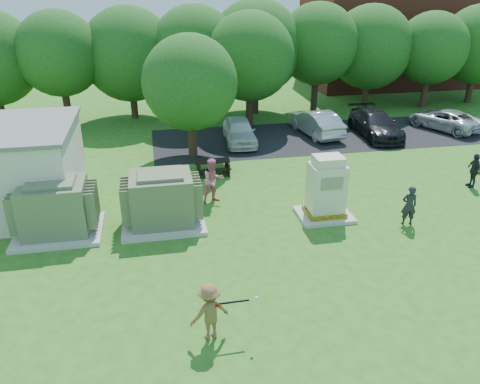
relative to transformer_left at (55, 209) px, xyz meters
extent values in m
plane|color=#2D6619|center=(6.50, -4.50, -0.97)|extent=(120.00, 120.00, 0.00)
cube|color=maroon|center=(24.50, 22.50, 3.03)|extent=(15.00, 8.00, 8.00)
cube|color=#232326|center=(13.50, 9.00, -0.96)|extent=(20.00, 6.00, 0.01)
cube|color=beige|center=(0.00, 0.00, -0.89)|extent=(3.00, 2.40, 0.15)
cube|color=#626E4E|center=(0.00, 0.00, 0.08)|extent=(2.20, 1.80, 1.80)
cube|color=#626E4E|center=(0.00, 0.00, 1.04)|extent=(1.60, 1.30, 0.12)
cube|color=#626E4E|center=(-1.27, 0.00, 0.11)|extent=(0.32, 1.50, 1.35)
cube|color=#626E4E|center=(1.27, 0.00, 0.11)|extent=(0.32, 1.50, 1.35)
cube|color=beige|center=(3.70, 0.00, -0.89)|extent=(3.00, 2.40, 0.15)
cube|color=#606849|center=(3.70, 0.00, 0.08)|extent=(2.20, 1.80, 1.80)
cube|color=#606849|center=(3.70, 0.00, 1.04)|extent=(1.60, 1.30, 0.12)
cube|color=#606849|center=(2.43, 0.00, 0.11)|extent=(0.32, 1.50, 1.35)
cube|color=#606849|center=(4.97, 0.00, 0.11)|extent=(0.32, 1.50, 1.35)
cube|color=beige|center=(9.78, -0.54, -0.90)|extent=(2.02, 1.65, 0.14)
cube|color=yellow|center=(9.78, -0.54, -0.75)|extent=(1.42, 1.15, 0.17)
cube|color=beige|center=(9.78, -0.54, 0.25)|extent=(1.28, 1.01, 1.83)
cube|color=beige|center=(9.78, -0.54, 1.33)|extent=(1.05, 0.83, 0.32)
cube|color=gray|center=(9.78, -1.07, 0.62)|extent=(0.83, 0.04, 0.46)
cube|color=black|center=(6.20, 4.54, -0.33)|extent=(1.56, 0.61, 0.05)
cube|color=black|center=(6.20, 5.01, -0.59)|extent=(1.56, 0.22, 0.04)
cube|color=black|center=(6.20, 4.06, -0.59)|extent=(1.56, 0.22, 0.04)
cube|color=black|center=(5.52, 4.54, -0.65)|extent=(0.07, 1.17, 0.64)
cube|color=black|center=(6.87, 4.54, -0.65)|extent=(0.07, 1.17, 0.64)
imported|color=brown|center=(4.62, -6.29, -0.18)|extent=(1.15, 0.85, 1.58)
imported|color=#222227|center=(12.58, -1.70, -0.20)|extent=(0.62, 0.46, 1.54)
imported|color=#D06E85|center=(5.80, 1.56, -0.04)|extent=(1.08, 0.95, 1.86)
imported|color=#242429|center=(17.11, 0.95, -0.21)|extent=(0.47, 0.93, 1.52)
imported|color=white|center=(8.25, 8.76, -0.29)|extent=(1.83, 4.09, 1.37)
imported|color=silver|center=(12.91, 9.44, -0.25)|extent=(2.18, 4.56, 1.44)
imported|color=black|center=(16.18, 8.51, -0.27)|extent=(2.15, 4.89, 1.40)
imported|color=silver|center=(20.87, 8.98, -0.37)|extent=(3.60, 4.78, 1.21)
cylinder|color=black|center=(5.18, -6.34, 0.07)|extent=(0.85, 0.07, 0.06)
cylinder|color=maroon|center=(4.76, -6.41, 0.07)|extent=(0.22, 0.07, 0.06)
sphere|color=white|center=(5.76, -6.49, 0.22)|extent=(0.09, 0.09, 0.09)
cylinder|color=#47301E|center=(-5.50, 14.90, 0.23)|extent=(0.44, 0.44, 2.40)
cylinder|color=#47301E|center=(-1.50, 14.30, 0.43)|extent=(0.44, 0.44, 2.80)
sphere|color=#235B1C|center=(-1.50, 14.30, 3.33)|extent=(5.00, 5.00, 5.00)
cylinder|color=#47301E|center=(2.50, 15.10, 0.18)|extent=(0.44, 0.44, 2.30)
sphere|color=#235B1C|center=(2.50, 15.10, 3.07)|extent=(5.80, 5.80, 5.80)
cylinder|color=#47301E|center=(6.50, 14.20, 0.38)|extent=(0.44, 0.44, 2.70)
sphere|color=#235B1C|center=(6.50, 14.20, 3.35)|extent=(5.40, 5.40, 5.40)
cylinder|color=#47301E|center=(10.50, 14.80, 0.28)|extent=(0.44, 0.44, 2.50)
sphere|color=#235B1C|center=(10.50, 14.80, 3.33)|extent=(6.00, 6.00, 6.00)
cylinder|color=#47301E|center=(14.50, 14.40, 0.48)|extent=(0.44, 0.44, 2.90)
sphere|color=#235B1C|center=(14.50, 14.40, 3.49)|extent=(5.20, 5.20, 5.20)
cylinder|color=#47301E|center=(18.50, 15.00, 0.23)|extent=(0.44, 0.44, 2.40)
sphere|color=#235B1C|center=(18.50, 15.00, 3.11)|extent=(5.60, 5.60, 5.60)
cylinder|color=#47301E|center=(22.50, 14.10, 0.33)|extent=(0.44, 0.44, 2.60)
sphere|color=#235B1C|center=(22.50, 14.10, 3.07)|extent=(4.80, 4.80, 4.80)
cylinder|color=#47301E|center=(26.50, 14.70, 0.28)|extent=(0.44, 0.44, 2.50)
sphere|color=#235B1C|center=(26.50, 14.70, 3.15)|extent=(5.40, 5.40, 5.40)
cylinder|color=#47301E|center=(5.50, 7.00, 0.23)|extent=(0.44, 0.44, 2.40)
sphere|color=#235B1C|center=(5.50, 7.00, 2.81)|extent=(4.60, 4.60, 4.60)
cylinder|color=#47301E|center=(9.50, 12.00, 0.33)|extent=(0.44, 0.44, 2.60)
sphere|color=#235B1C|center=(9.50, 12.00, 3.19)|extent=(5.20, 5.20, 5.20)
camera|label=1|loc=(3.59, -15.59, 7.37)|focal=35.00mm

